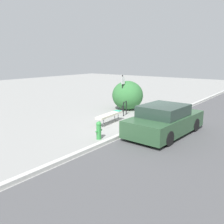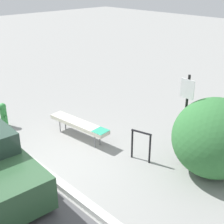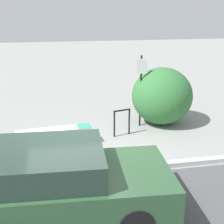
% 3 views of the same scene
% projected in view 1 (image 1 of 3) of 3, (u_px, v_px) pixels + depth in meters
% --- Properties ---
extents(ground_plane, '(60.00, 60.00, 0.00)m').
position_uv_depth(ground_plane, '(144.00, 126.00, 12.36)').
color(ground_plane, gray).
extents(curb, '(60.00, 0.20, 0.13)m').
position_uv_depth(curb, '(144.00, 125.00, 12.34)').
color(curb, '#B7B7B2').
rests_on(curb, ground_plane).
extents(bench, '(2.08, 0.59, 0.52)m').
position_uv_depth(bench, '(110.00, 115.00, 12.82)').
color(bench, gray).
rests_on(bench, ground_plane).
extents(bike_rack, '(0.54, 0.19, 0.83)m').
position_uv_depth(bike_rack, '(125.00, 107.00, 14.61)').
color(bike_rack, black).
rests_on(bike_rack, ground_plane).
extents(sign_post, '(0.36, 0.08, 2.30)m').
position_uv_depth(sign_post, '(123.00, 90.00, 15.42)').
color(sign_post, black).
rests_on(sign_post, ground_plane).
extents(fire_hydrant, '(0.36, 0.22, 0.77)m').
position_uv_depth(fire_hydrant, '(99.00, 130.00, 10.35)').
color(fire_hydrant, '#338C3F').
rests_on(fire_hydrant, ground_plane).
extents(shrub_hedge, '(1.97, 2.01, 1.87)m').
position_uv_depth(shrub_hedge, '(128.00, 95.00, 16.19)').
color(shrub_hedge, '#337038').
rests_on(shrub_hedge, ground_plane).
extents(parked_car_near, '(4.27, 2.10, 1.34)m').
position_uv_depth(parked_car_near, '(165.00, 121.00, 10.99)').
color(parked_car_near, black).
rests_on(parked_car_near, ground_plane).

